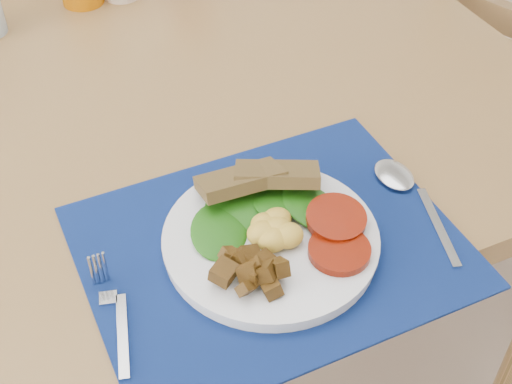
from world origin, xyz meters
TOP-DOWN VIEW (x-y plane):
  - table at (0.00, 0.20)m, footprint 1.40×0.90m
  - chair_far at (0.07, 0.80)m, footprint 0.49×0.48m
  - placemat at (0.16, -0.15)m, footprint 0.42×0.33m
  - breakfast_plate at (0.15, -0.15)m, footprint 0.24×0.24m
  - fork at (-0.04, -0.16)m, footprint 0.04×0.15m
  - spoon at (0.35, -0.14)m, footprint 0.05×0.19m

SIDE VIEW (x-z plane):
  - chair_far at x=0.07m, z-range 0.02..1.03m
  - table at x=0.00m, z-range 0.29..1.04m
  - placemat at x=0.16m, z-range 0.75..0.75m
  - fork at x=-0.04m, z-range 0.75..0.76m
  - spoon at x=0.35m, z-range 0.75..0.76m
  - breakfast_plate at x=0.15m, z-range 0.74..0.80m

